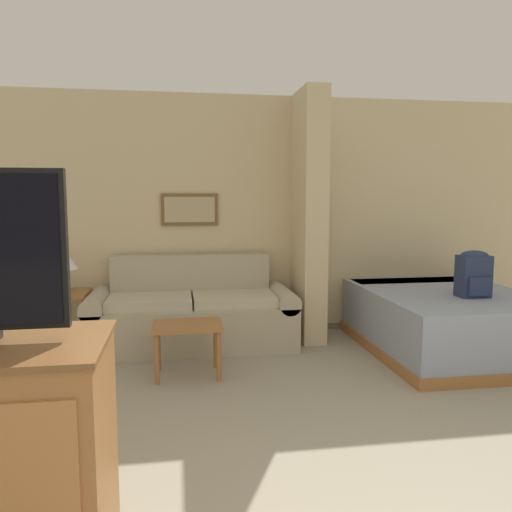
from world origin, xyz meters
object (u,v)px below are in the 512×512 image
object	(u,v)px
couch	(192,314)
backpack	(474,273)
table_lamp	(62,262)
coffee_table	(187,332)
bed	(446,321)

from	to	relation	value
couch	backpack	bearing A→B (deg)	-18.57
table_lamp	backpack	xyz separation A→B (m)	(3.80, -0.91, -0.07)
table_lamp	backpack	bearing A→B (deg)	-13.47
coffee_table	table_lamp	size ratio (longest dim) A/B	1.35
couch	backpack	size ratio (longest dim) A/B	4.80
couch	bed	size ratio (longest dim) A/B	1.09
couch	table_lamp	world-z (taller)	table_lamp
table_lamp	bed	bearing A→B (deg)	-9.59
couch	coffee_table	world-z (taller)	couch
couch	backpack	world-z (taller)	backpack
backpack	coffee_table	bearing A→B (deg)	-179.16
table_lamp	bed	xyz separation A→B (m)	(3.71, -0.63, -0.58)
coffee_table	backpack	size ratio (longest dim) A/B	1.34
coffee_table	table_lamp	world-z (taller)	table_lamp
coffee_table	bed	size ratio (longest dim) A/B	0.30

